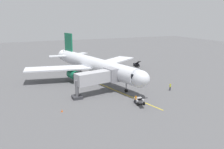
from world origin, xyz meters
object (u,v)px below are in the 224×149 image
at_px(airplane, 94,65).
at_px(ground_crew_wing_walker, 170,87).
at_px(belt_loader_portside, 136,64).
at_px(baggage_cart_starboard_side, 100,67).
at_px(safety_cone_nose_left, 62,111).
at_px(jet_bridge, 100,77).
at_px(belt_loader_near_nose, 140,100).
at_px(ground_crew_marshaller, 136,99).
at_px(safety_cone_nose_right, 170,86).

relative_size(airplane, ground_crew_wing_walker, 23.43).
height_order(belt_loader_portside, baggage_cart_starboard_side, belt_loader_portside).
xyz_separation_m(belt_loader_portside, safety_cone_nose_left, (31.88, 29.83, -0.44)).
bearing_deg(jet_bridge, baggage_cart_starboard_side, -110.52).
bearing_deg(belt_loader_portside, belt_loader_near_nose, 61.71).
xyz_separation_m(ground_crew_marshaller, baggage_cart_starboard_side, (-4.83, -32.69, -0.23)).
distance_m(ground_crew_marshaller, safety_cone_nose_right, 15.05).
height_order(airplane, jet_bridge, airplane).
relative_size(jet_bridge, belt_loader_near_nose, 2.44).
xyz_separation_m(airplane, belt_loader_near_nose, (-1.91, 21.06, -3.29)).
relative_size(jet_bridge, ground_crew_wing_walker, 6.73).
bearing_deg(ground_crew_wing_walker, airplane, -52.40).
xyz_separation_m(jet_bridge, belt_loader_portside, (-21.92, -22.80, -3.05)).
xyz_separation_m(ground_crew_wing_walker, belt_loader_near_nose, (10.73, 4.64, -0.17)).
distance_m(ground_crew_wing_walker, safety_cone_nose_left, 25.70).
relative_size(ground_crew_wing_walker, baggage_cart_starboard_side, 0.59).
distance_m(ground_crew_marshaller, belt_loader_portside, 36.05).
distance_m(ground_crew_marshaller, baggage_cart_starboard_side, 33.05).
height_order(ground_crew_wing_walker, belt_loader_portside, belt_loader_portside).
relative_size(baggage_cart_starboard_side, safety_cone_nose_right, 5.26).
relative_size(airplane, belt_loader_portside, 8.48).
bearing_deg(ground_crew_wing_walker, baggage_cart_starboard_side, -76.98).
xyz_separation_m(jet_bridge, ground_crew_marshaller, (-4.19, 8.59, -2.88)).
distance_m(jet_bridge, belt_loader_portside, 31.77).
bearing_deg(jet_bridge, belt_loader_portside, -133.88).
bearing_deg(jet_bridge, ground_crew_marshaller, 116.00).
distance_m(ground_crew_wing_walker, baggage_cart_starboard_side, 29.13).
relative_size(airplane, safety_cone_nose_right, 72.85).
height_order(airplane, ground_crew_wing_walker, airplane).
xyz_separation_m(airplane, ground_crew_wing_walker, (-12.64, 16.42, -3.12)).
height_order(ground_crew_wing_walker, safety_cone_nose_left, ground_crew_wing_walker).
bearing_deg(belt_loader_portside, airplane, 29.31).
height_order(jet_bridge, ground_crew_marshaller, jet_bridge).
relative_size(airplane, ground_crew_marshaller, 23.43).
height_order(belt_loader_near_nose, baggage_cart_starboard_side, belt_loader_near_nose).
distance_m(belt_loader_near_nose, safety_cone_nose_left, 14.94).
bearing_deg(safety_cone_nose_left, ground_crew_marshaller, 173.69).
relative_size(baggage_cart_starboard_side, safety_cone_nose_left, 5.26).
bearing_deg(belt_loader_near_nose, airplane, -84.81).
height_order(belt_loader_near_nose, safety_cone_nose_left, belt_loader_near_nose).
relative_size(ground_crew_wing_walker, safety_cone_nose_left, 3.11).
xyz_separation_m(ground_crew_wing_walker, safety_cone_nose_right, (-2.00, -2.52, -0.61)).
bearing_deg(belt_loader_portside, ground_crew_marshaller, 60.54).
bearing_deg(baggage_cart_starboard_side, belt_loader_portside, 174.23).
bearing_deg(safety_cone_nose_right, safety_cone_nose_left, 10.84).
bearing_deg(airplane, belt_loader_portside, -150.69).
bearing_deg(ground_crew_marshaller, safety_cone_nose_right, -152.96).
relative_size(belt_loader_near_nose, safety_cone_nose_right, 8.59).
bearing_deg(safety_cone_nose_left, baggage_cart_starboard_side, -121.37).
bearing_deg(belt_loader_near_nose, jet_bridge, -61.45).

